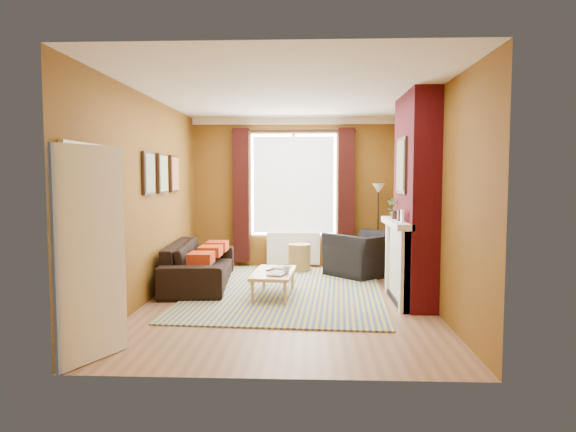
% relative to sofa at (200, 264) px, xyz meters
% --- Properties ---
extents(ground, '(5.50, 5.50, 0.00)m').
position_rel_sofa_xyz_m(ground, '(1.42, -0.97, -0.34)').
color(ground, brown).
rests_on(ground, ground).
extents(room_walls, '(3.82, 5.54, 2.83)m').
position_rel_sofa_xyz_m(room_walls, '(2.05, -0.68, 1.04)').
color(room_walls, brown).
rests_on(room_walls, ground).
extents(striped_rug, '(3.00, 4.01, 0.02)m').
position_rel_sofa_xyz_m(striped_rug, '(1.39, -0.39, -0.33)').
color(striped_rug, '#315188').
rests_on(striped_rug, ground).
extents(sofa, '(1.09, 2.38, 0.68)m').
position_rel_sofa_xyz_m(sofa, '(0.00, 0.00, 0.00)').
color(sofa, black).
rests_on(sofa, ground).
extents(armchair, '(1.52, 1.52, 0.74)m').
position_rel_sofa_xyz_m(armchair, '(2.68, 0.86, 0.03)').
color(armchair, black).
rests_on(armchair, ground).
extents(coffee_table, '(0.62, 1.13, 0.37)m').
position_rel_sofa_xyz_m(coffee_table, '(1.22, -0.76, -0.01)').
color(coffee_table, tan).
rests_on(coffee_table, ground).
extents(wicker_stool, '(0.49, 0.49, 0.50)m').
position_rel_sofa_xyz_m(wicker_stool, '(1.54, 1.20, -0.09)').
color(wicker_stool, '#A18045').
rests_on(wicker_stool, ground).
extents(floor_lamp, '(0.31, 0.31, 1.58)m').
position_rel_sofa_xyz_m(floor_lamp, '(2.97, 1.43, 0.91)').
color(floor_lamp, black).
rests_on(floor_lamp, ground).
extents(book_a, '(0.28, 0.34, 0.03)m').
position_rel_sofa_xyz_m(book_a, '(1.17, -0.99, 0.04)').
color(book_a, '#999999').
rests_on(book_a, coffee_table).
extents(book_b, '(0.30, 0.34, 0.02)m').
position_rel_sofa_xyz_m(book_b, '(1.22, -0.44, 0.04)').
color(book_b, '#999999').
rests_on(book_b, coffee_table).
extents(mug, '(0.13, 0.13, 0.10)m').
position_rel_sofa_xyz_m(mug, '(1.41, -0.92, 0.08)').
color(mug, '#999999').
rests_on(mug, coffee_table).
extents(tv_remote, '(0.11, 0.15, 0.02)m').
position_rel_sofa_xyz_m(tv_remote, '(1.16, -0.68, 0.04)').
color(tv_remote, '#28282B').
rests_on(tv_remote, coffee_table).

